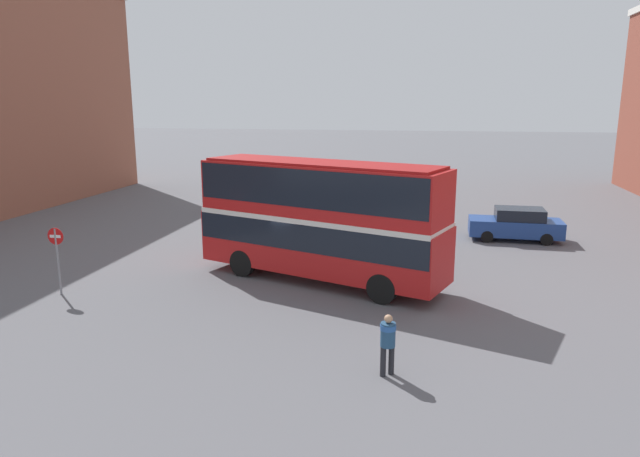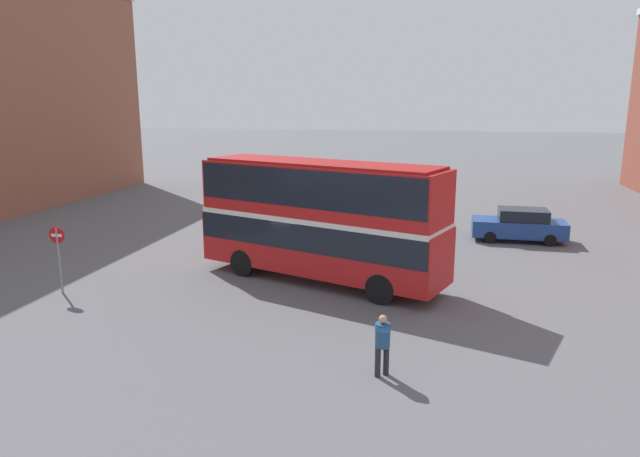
{
  "view_description": "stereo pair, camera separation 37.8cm",
  "coord_description": "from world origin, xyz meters",
  "px_view_note": "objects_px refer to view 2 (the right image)",
  "views": [
    {
      "loc": [
        4.65,
        -21.39,
        6.95
      ],
      "look_at": [
        0.55,
        -0.18,
        2.12
      ],
      "focal_mm": 32.0,
      "sensor_mm": 36.0,
      "label": 1
    },
    {
      "loc": [
        5.02,
        -21.32,
        6.95
      ],
      "look_at": [
        0.55,
        -0.18,
        2.12
      ],
      "focal_mm": 32.0,
      "sensor_mm": 36.0,
      "label": 2
    }
  ],
  "objects_px": {
    "parked_car_kerb_near": "(264,197)",
    "parked_car_kerb_far": "(520,225)",
    "double_decker_bus": "(320,214)",
    "no_entry_sign": "(58,249)",
    "pedestrian_foreground": "(383,339)"
  },
  "relations": [
    {
      "from": "double_decker_bus",
      "to": "parked_car_kerb_near",
      "type": "xyz_separation_m",
      "value": [
        -6.81,
        14.43,
        -1.91
      ]
    },
    {
      "from": "pedestrian_foreground",
      "to": "no_entry_sign",
      "type": "distance_m",
      "value": 12.97
    },
    {
      "from": "double_decker_bus",
      "to": "parked_car_kerb_far",
      "type": "xyz_separation_m",
      "value": [
        8.54,
        8.58,
        -1.89
      ]
    },
    {
      "from": "parked_car_kerb_near",
      "to": "parked_car_kerb_far",
      "type": "xyz_separation_m",
      "value": [
        15.35,
        -5.85,
        0.02
      ]
    },
    {
      "from": "parked_car_kerb_near",
      "to": "double_decker_bus",
      "type": "bearing_deg",
      "value": -67.43
    },
    {
      "from": "pedestrian_foreground",
      "to": "parked_car_kerb_near",
      "type": "distance_m",
      "value": 24.12
    },
    {
      "from": "parked_car_kerb_near",
      "to": "no_entry_sign",
      "type": "distance_m",
      "value": 18.0
    },
    {
      "from": "pedestrian_foreground",
      "to": "parked_car_kerb_far",
      "type": "distance_m",
      "value": 16.94
    },
    {
      "from": "parked_car_kerb_near",
      "to": "parked_car_kerb_far",
      "type": "bearing_deg",
      "value": -23.56
    },
    {
      "from": "no_entry_sign",
      "to": "double_decker_bus",
      "type": "bearing_deg",
      "value": 20.57
    },
    {
      "from": "double_decker_bus",
      "to": "no_entry_sign",
      "type": "height_order",
      "value": "double_decker_bus"
    },
    {
      "from": "pedestrian_foreground",
      "to": "parked_car_kerb_far",
      "type": "height_order",
      "value": "pedestrian_foreground"
    },
    {
      "from": "pedestrian_foreground",
      "to": "no_entry_sign",
      "type": "xyz_separation_m",
      "value": [
        -12.29,
        4.1,
        0.66
      ]
    },
    {
      "from": "double_decker_bus",
      "to": "no_entry_sign",
      "type": "distance_m",
      "value": 9.74
    },
    {
      "from": "parked_car_kerb_near",
      "to": "no_entry_sign",
      "type": "relative_size",
      "value": 1.79
    }
  ]
}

